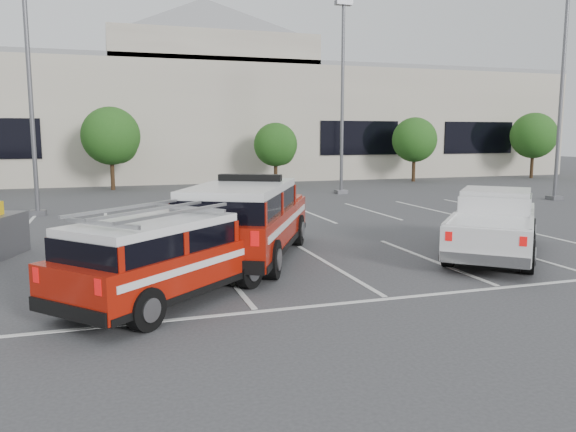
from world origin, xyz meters
name	(u,v)px	position (x,y,z in m)	size (l,w,h in m)	color
ground	(334,267)	(0.00, 0.00, 0.00)	(120.00, 120.00, 0.00)	#373739
stall_markings	(281,236)	(0.00, 4.50, 0.01)	(23.00, 15.00, 0.01)	silver
convention_building	(179,115)	(0.18, 31.86, 4.72)	(60.00, 16.99, 13.20)	beige
tree_mid_left	(113,138)	(-4.91, 22.05, 3.04)	(3.37, 3.37, 4.85)	#3F2B19
tree_mid_right	(277,146)	(5.09, 22.05, 2.50)	(2.77, 2.77, 3.99)	#3F2B19
tree_right	(415,141)	(15.09, 22.05, 2.77)	(3.07, 3.07, 4.42)	#3F2B19
tree_far_right	(534,137)	(25.09, 22.05, 3.04)	(3.37, 3.37, 4.85)	#3F2B19
light_pole_left	(30,84)	(-8.00, 12.00, 5.19)	(0.90, 0.60, 10.24)	#59595E
light_pole_mid	(342,98)	(7.00, 16.00, 5.19)	(0.90, 0.60, 10.24)	#59595E
light_pole_right	(561,94)	(16.00, 10.00, 5.19)	(0.90, 0.60, 10.24)	#59595E
fire_chief_suv	(246,226)	(-1.85, 1.50, 0.90)	(4.84, 6.58, 2.19)	#921307
white_pickup	(493,230)	(4.65, 0.01, 0.70)	(5.24, 5.57, 1.75)	silver
ladder_suv	(165,264)	(-4.22, -1.66, 0.75)	(4.78, 4.56, 1.87)	#921307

